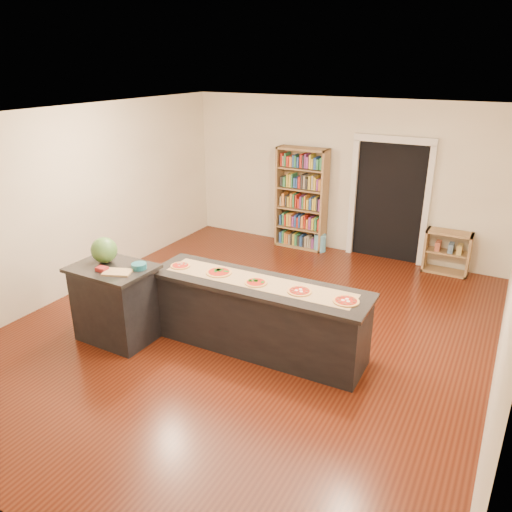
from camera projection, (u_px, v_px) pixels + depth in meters
The scene contains 17 objects.
room at pixel (248, 231), 6.23m from camera, with size 6.00×7.00×2.80m.
doorway at pixel (390, 194), 8.74m from camera, with size 1.40×0.09×2.21m.
kitchen_island at pixel (257, 316), 6.15m from camera, with size 2.77×0.75×0.91m.
side_counter at pixel (116, 303), 6.37m from camera, with size 1.02×0.74×1.01m.
bookshelf at pixel (301, 199), 9.38m from camera, with size 0.95×0.34×1.91m, color #9E7A4C.
low_shelf at pixel (447, 252), 8.42m from camera, with size 0.74×0.32×0.74m, color #9E7A4C.
waste_bin at pixel (320, 243), 9.44m from camera, with size 0.23×0.23×0.33m, color #61B1D8.
kraft_paper at pixel (258, 282), 5.99m from camera, with size 2.40×0.43×0.00m, color tan.
watermelon at pixel (104, 250), 6.27m from camera, with size 0.33×0.33×0.33m, color #144214.
cutting_board at pixel (118, 272), 6.00m from camera, with size 0.33×0.22×0.02m, color tan.
package_red at pixel (102, 269), 6.06m from camera, with size 0.14×0.10×0.05m, color maroon.
package_teal at pixel (139, 266), 6.11m from camera, with size 0.19×0.19×0.07m, color #195966.
pizza_a at pixel (180, 266), 6.43m from camera, with size 0.26×0.26×0.02m.
pizza_b at pixel (219, 272), 6.23m from camera, with size 0.31×0.31×0.02m.
pizza_c at pixel (256, 283), 5.94m from camera, with size 0.26×0.26×0.02m.
pizza_d at pixel (299, 291), 5.72m from camera, with size 0.28×0.28×0.02m.
pizza_e at pixel (346, 301), 5.49m from camera, with size 0.29×0.29×0.02m.
Camera 1 is at (2.90, -5.15, 3.41)m, focal length 35.00 mm.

